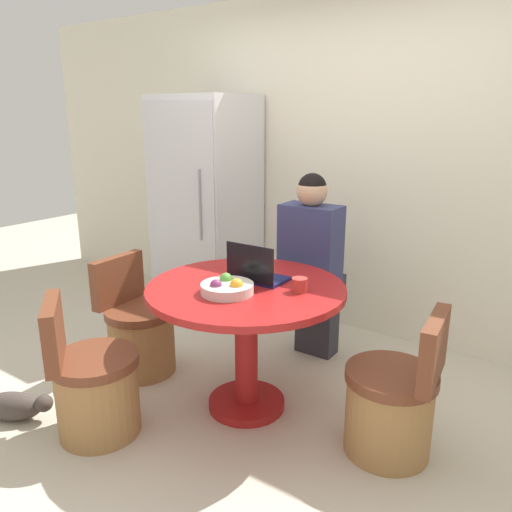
# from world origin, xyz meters

# --- Properties ---
(ground_plane) EXTENTS (12.00, 12.00, 0.00)m
(ground_plane) POSITION_xyz_m (0.00, 0.00, 0.00)
(ground_plane) COLOR beige
(wall_back) EXTENTS (7.00, 0.06, 2.60)m
(wall_back) POSITION_xyz_m (0.00, 1.63, 1.30)
(wall_back) COLOR silver
(wall_back) RESTS_ON ground_plane
(refrigerator) EXTENTS (0.75, 0.68, 1.85)m
(refrigerator) POSITION_xyz_m (-1.19, 1.25, 0.92)
(refrigerator) COLOR silver
(refrigerator) RESTS_ON ground_plane
(dining_table) EXTENTS (1.12, 1.12, 0.77)m
(dining_table) POSITION_xyz_m (0.01, 0.15, 0.59)
(dining_table) COLOR maroon
(dining_table) RESTS_ON ground_plane
(chair_left_side) EXTENTS (0.46, 0.46, 0.79)m
(chair_left_side) POSITION_xyz_m (-0.85, 0.10, 0.27)
(chair_left_side) COLOR #9E7042
(chair_left_side) RESTS_ON ground_plane
(chair_near_left_corner) EXTENTS (0.53, 0.54, 0.79)m
(chair_near_left_corner) POSITION_xyz_m (-0.53, -0.52, 0.27)
(chair_near_left_corner) COLOR #9E7042
(chair_near_left_corner) RESTS_ON ground_plane
(chair_right_side) EXTENTS (0.47, 0.46, 0.79)m
(chair_right_side) POSITION_xyz_m (0.87, 0.23, 0.27)
(chair_right_side) COLOR #9E7042
(chair_right_side) RESTS_ON ground_plane
(person_seated) EXTENTS (0.40, 0.37, 1.33)m
(person_seated) POSITION_xyz_m (0.02, 0.93, 0.73)
(person_seated) COLOR #2D2D38
(person_seated) RESTS_ON ground_plane
(laptop) EXTENTS (0.32, 0.21, 0.23)m
(laptop) POSITION_xyz_m (0.01, 0.24, 0.82)
(laptop) COLOR #141947
(laptop) RESTS_ON dining_table
(fruit_bowl) EXTENTS (0.29, 0.29, 0.09)m
(fruit_bowl) POSITION_xyz_m (-0.00, -0.01, 0.80)
(fruit_bowl) COLOR beige
(fruit_bowl) RESTS_ON dining_table
(coffee_cup) EXTENTS (0.09, 0.09, 0.08)m
(coffee_cup) POSITION_xyz_m (0.31, 0.23, 0.81)
(coffee_cup) COLOR #B2332D
(coffee_cup) RESTS_ON dining_table
(cat) EXTENTS (0.42, 0.31, 0.17)m
(cat) POSITION_xyz_m (-1.01, -0.71, 0.09)
(cat) COLOR #473D38
(cat) RESTS_ON ground_plane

